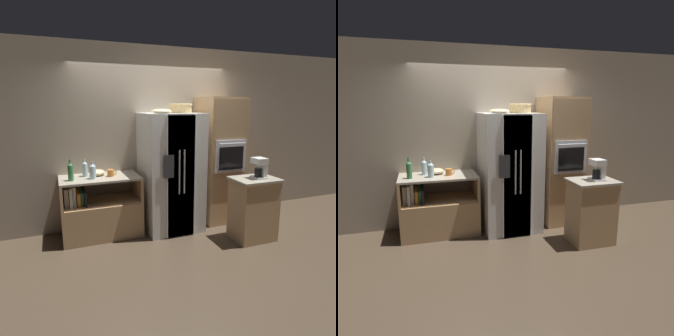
# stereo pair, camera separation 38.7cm
# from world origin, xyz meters

# --- Properties ---
(ground_plane) EXTENTS (20.00, 20.00, 0.00)m
(ground_plane) POSITION_xyz_m (0.00, 0.00, 0.00)
(ground_plane) COLOR #4C3D2D
(wall_back) EXTENTS (12.00, 0.06, 2.80)m
(wall_back) POSITION_xyz_m (0.00, 0.47, 1.40)
(wall_back) COLOR tan
(wall_back) RESTS_ON ground_plane
(counter_left) EXTENTS (1.12, 0.63, 0.89)m
(counter_left) POSITION_xyz_m (-0.92, 0.12, 0.33)
(counter_left) COLOR tan
(counter_left) RESTS_ON ground_plane
(refrigerator) EXTENTS (0.85, 0.84, 1.79)m
(refrigerator) POSITION_xyz_m (0.16, 0.03, 0.89)
(refrigerator) COLOR silver
(refrigerator) RESTS_ON ground_plane
(wall_oven) EXTENTS (0.64, 0.72, 2.03)m
(wall_oven) POSITION_xyz_m (1.05, 0.10, 1.02)
(wall_oven) COLOR tan
(wall_oven) RESTS_ON ground_plane
(island_counter) EXTENTS (0.63, 0.49, 0.90)m
(island_counter) POSITION_xyz_m (1.11, -0.77, 0.45)
(island_counter) COLOR tan
(island_counter) RESTS_ON ground_plane
(wicker_basket) EXTENTS (0.34, 0.34, 0.14)m
(wicker_basket) POSITION_xyz_m (0.34, 0.08, 1.86)
(wicker_basket) COLOR tan
(wicker_basket) RESTS_ON refrigerator
(fruit_bowl) EXTENTS (0.29, 0.29, 0.06)m
(fruit_bowl) POSITION_xyz_m (-0.02, -0.05, 1.82)
(fruit_bowl) COLOR beige
(fruit_bowl) RESTS_ON refrigerator
(bottle_tall) EXTENTS (0.09, 0.09, 0.24)m
(bottle_tall) POSITION_xyz_m (-1.01, 0.04, 1.01)
(bottle_tall) COLOR silver
(bottle_tall) RESTS_ON counter_left
(bottle_short) EXTENTS (0.08, 0.08, 0.26)m
(bottle_short) POSITION_xyz_m (-1.09, 0.23, 1.01)
(bottle_short) COLOR silver
(bottle_short) RESTS_ON counter_left
(bottle_wide) EXTENTS (0.07, 0.07, 0.29)m
(bottle_wide) POSITION_xyz_m (-1.30, 0.04, 1.02)
(bottle_wide) COLOR #33723F
(bottle_wide) RESTS_ON counter_left
(mug) EXTENTS (0.13, 0.10, 0.10)m
(mug) POSITION_xyz_m (-0.75, 0.10, 0.94)
(mug) COLOR orange
(mug) RESTS_ON counter_left
(mixing_bowl) EXTENTS (0.22, 0.22, 0.09)m
(mixing_bowl) POSITION_xyz_m (-0.92, 0.22, 0.94)
(mixing_bowl) COLOR beige
(mixing_bowl) RESTS_ON counter_left
(coffee_maker) EXTENTS (0.17, 0.19, 0.29)m
(coffee_maker) POSITION_xyz_m (1.17, -0.80, 1.06)
(coffee_maker) COLOR white
(coffee_maker) RESTS_ON island_counter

